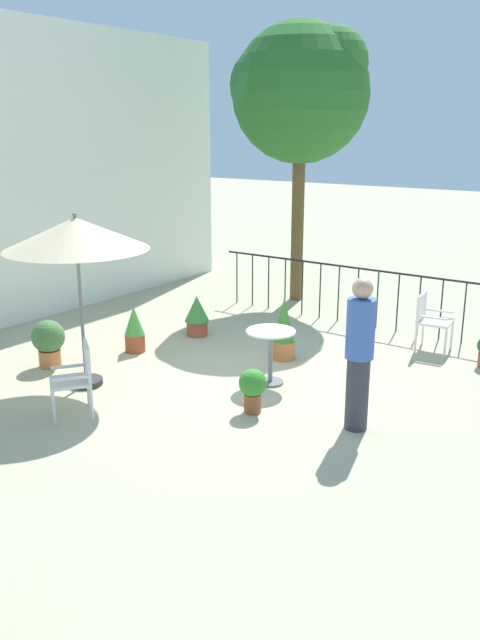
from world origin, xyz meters
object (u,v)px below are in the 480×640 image
object	(u,v)px
potted_plant_0	(284,330)
patio_umbrella_0	(76,236)
patio_chair_0	(77,375)
potted_plant_2	(253,387)
potted_plant_1	(134,329)
shade_tree	(300,93)
patio_chair_1	(430,317)
standing_person	(359,352)
cafe_table_0	(271,347)
potted_plant_4	(49,341)
potted_plant_3	(197,314)

from	to	relation	value
potted_plant_0	patio_umbrella_0	bearing A→B (deg)	146.23
patio_chair_0	potted_plant_2	world-z (taller)	patio_chair_0
potted_plant_1	patio_chair_0	bearing A→B (deg)	-152.23
shade_tree	patio_umbrella_0	world-z (taller)	shade_tree
patio_chair_1	potted_plant_2	distance (m)	3.61
patio_chair_0	potted_plant_1	xyz separation A→B (m)	(2.08, 1.10, -0.15)
standing_person	cafe_table_0	bearing A→B (deg)	68.89
potted_plant_1	potted_plant_2	distance (m)	2.87
shade_tree	patio_chair_1	distance (m)	5.01
patio_chair_0	potted_plant_4	xyz separation A→B (m)	(0.89, 1.63, -0.12)
potted_plant_1	potted_plant_0	bearing A→B (deg)	-63.21
potted_plant_4	patio_umbrella_0	bearing A→B (deg)	-100.89
patio_chair_1	potted_plant_3	size ratio (longest dim) A/B	1.31
patio_chair_1	potted_plant_1	distance (m)	4.52
patio_umbrella_0	cafe_table_0	distance (m)	2.89
cafe_table_0	potted_plant_4	xyz separation A→B (m)	(-1.29, 2.94, -0.12)
shade_tree	potted_plant_4	bearing A→B (deg)	171.15
patio_chair_0	potted_plant_1	world-z (taller)	patio_chair_0
potted_plant_0	standing_person	xyz separation A→B (m)	(-1.53, -1.92, 0.46)
potted_plant_3	shade_tree	bearing A→B (deg)	-1.18
potted_plant_0	potted_plant_3	distance (m)	1.79
potted_plant_4	potted_plant_0	bearing A→B (deg)	-49.15
patio_umbrella_0	potted_plant_3	bearing A→B (deg)	3.85
potted_plant_1	potted_plant_3	size ratio (longest dim) A/B	1.06
cafe_table_0	potted_plant_2	distance (m)	1.00
shade_tree	standing_person	bearing A→B (deg)	-142.62
patio_chair_0	potted_plant_3	bearing A→B (deg)	14.39
patio_umbrella_0	potted_plant_0	size ratio (longest dim) A/B	2.41
potted_plant_0	standing_person	bearing A→B (deg)	-128.50
cafe_table_0	potted_plant_1	xyz separation A→B (m)	(-0.10, 2.41, -0.15)
potted_plant_1	standing_person	world-z (taller)	standing_person
shade_tree	patio_chair_0	world-z (taller)	shade_tree
potted_plant_3	patio_chair_1	bearing A→B (deg)	-66.38
patio_chair_0	potted_plant_4	world-z (taller)	patio_chair_0
patio_umbrella_0	patio_chair_0	distance (m)	1.79
potted_plant_1	patio_chair_1	bearing A→B (deg)	-53.68
potted_plant_0	standing_person	size ratio (longest dim) A/B	0.54
potted_plant_0	potted_plant_3	xyz separation A→B (m)	(0.17, 1.78, -0.10)
shade_tree	potted_plant_0	bearing A→B (deg)	-152.03
potted_plant_0	shade_tree	bearing A→B (deg)	27.97
patio_umbrella_0	potted_plant_3	world-z (taller)	patio_umbrella_0
potted_plant_4	standing_person	distance (m)	4.57
patio_umbrella_0	potted_plant_1	xyz separation A→B (m)	(1.38, 0.43, -1.65)
patio_umbrella_0	cafe_table_0	bearing A→B (deg)	-53.27
cafe_table_0	patio_chair_1	xyz separation A→B (m)	(2.58, -1.23, 0.01)
shade_tree	cafe_table_0	bearing A→B (deg)	-153.37
patio_umbrella_0	patio_chair_0	world-z (taller)	patio_umbrella_0
potted_plant_2	potted_plant_0	bearing A→B (deg)	21.00
shade_tree	patio_chair_1	bearing A→B (deg)	-115.55
shade_tree	potted_plant_4	size ratio (longest dim) A/B	7.56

